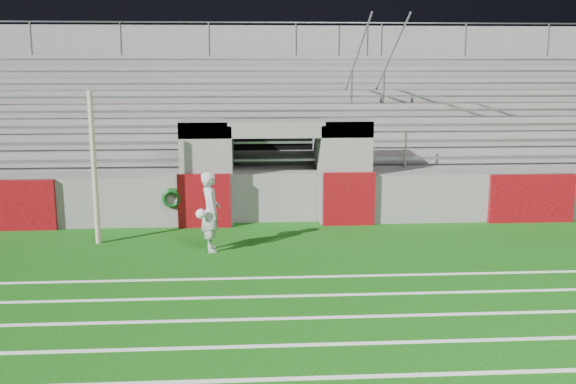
{
  "coord_description": "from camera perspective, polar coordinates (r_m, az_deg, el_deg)",
  "views": [
    {
      "loc": [
        -0.71,
        -12.62,
        4.0
      ],
      "look_at": [
        0.2,
        1.8,
        1.1
      ],
      "focal_mm": 40.0,
      "sensor_mm": 36.0,
      "label": 1
    }
  ],
  "objects": [
    {
      "name": "hose_coil",
      "position": [
        15.99,
        -10.27,
        -0.55
      ],
      "size": [
        0.51,
        0.14,
        0.51
      ],
      "color": "#0D4510",
      "rests_on": "ground"
    },
    {
      "name": "ground",
      "position": [
        13.26,
        -0.37,
        -6.21
      ],
      "size": [
        90.0,
        90.0,
        0.0
      ],
      "primitive_type": "plane",
      "color": "#104B0C",
      "rests_on": "ground"
    },
    {
      "name": "field_markings",
      "position": [
        8.63,
        1.59,
        -16.23
      ],
      "size": [
        28.0,
        8.09,
        0.01
      ],
      "color": "white",
      "rests_on": "ground"
    },
    {
      "name": "field_post",
      "position": [
        14.85,
        -16.86,
        2.02
      ],
      "size": [
        0.12,
        0.12,
        3.43
      ],
      "primitive_type": "cylinder",
      "color": "tan",
      "rests_on": "ground"
    },
    {
      "name": "goalkeeper_with_ball",
      "position": [
        13.91,
        -6.9,
        -1.73
      ],
      "size": [
        0.56,
        0.73,
        1.74
      ],
      "color": "#AFB4BA",
      "rests_on": "ground"
    },
    {
      "name": "stadium_structure",
      "position": [
        20.75,
        -1.63,
        4.41
      ],
      "size": [
        26.0,
        8.48,
        5.42
      ],
      "color": "slate",
      "rests_on": "ground"
    }
  ]
}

